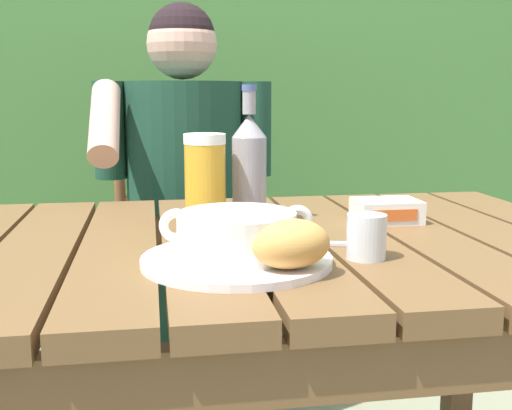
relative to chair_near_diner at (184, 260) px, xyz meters
name	(u,v)px	position (x,y,z in m)	size (l,w,h in m)	color
dining_table	(275,291)	(0.12, -0.86, 0.17)	(1.21, 0.83, 0.75)	brown
hedge_backdrop	(196,30)	(0.12, 0.93, 0.79)	(2.95, 0.93, 2.77)	#417336
chair_near_diner	(184,260)	(0.00, 0.00, 0.00)	(0.43, 0.46, 1.01)	brown
person_eating	(185,193)	(0.00, -0.20, 0.25)	(0.48, 0.47, 1.24)	#193F2D
serving_plate	(237,260)	(0.03, -1.03, 0.27)	(0.28, 0.28, 0.01)	white
soup_bowl	(237,233)	(0.03, -1.03, 0.31)	(0.23, 0.18, 0.07)	white
bread_roll	(291,244)	(0.10, -1.10, 0.31)	(0.13, 0.11, 0.07)	#CD9348
beer_glass	(205,181)	(0.01, -0.77, 0.36)	(0.08, 0.08, 0.18)	gold
beer_bottle	(249,167)	(0.09, -0.74, 0.38)	(0.07, 0.07, 0.27)	gray
water_glass_small	(366,237)	(0.23, -1.03, 0.30)	(0.06, 0.06, 0.07)	silver
butter_tub	(386,211)	(0.36, -0.77, 0.29)	(0.12, 0.10, 0.04)	white
table_knife	(312,243)	(0.17, -0.93, 0.27)	(0.16, 0.06, 0.01)	silver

